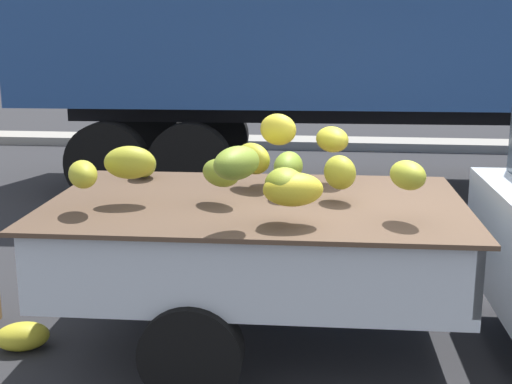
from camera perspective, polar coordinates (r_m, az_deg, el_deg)
name	(u,v)px	position (r m, az deg, el deg)	size (l,w,h in m)	color
ground	(429,349)	(5.26, 14.03, -12.44)	(220.00, 220.00, 0.00)	#28282B
curb_strip	(370,144)	(13.45, 9.33, 3.92)	(80.00, 0.80, 0.16)	gray
semi_trailer	(462,5)	(10.04, 16.54, 14.50)	(12.08, 2.98, 3.95)	navy
fallen_banana_bunch_near_tailgate	(22,336)	(5.34, -18.65, -11.18)	(0.38, 0.26, 0.20)	gold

